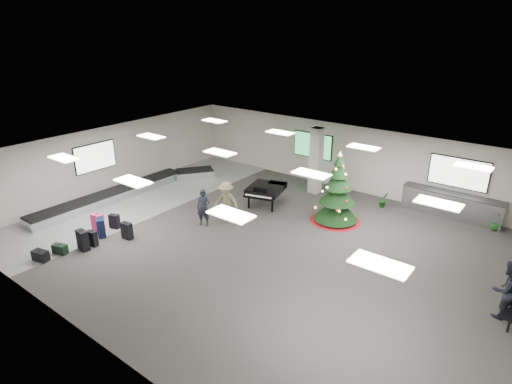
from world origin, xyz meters
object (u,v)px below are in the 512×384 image
Objects in this scene: baggage_carousel at (130,191)px; service_counter at (451,205)px; traveler_b at (226,202)px; potted_plant_left at (383,200)px; potted_plant_right at (496,221)px; traveler_a at (204,208)px; pink_suitcase at (98,223)px; christmas_tree at (337,198)px; traveler_bench at (506,290)px; grand_piano at (265,190)px.

baggage_carousel is 14.50m from service_counter.
traveler_b reaches higher than service_counter.
potted_plant_left is 4.46m from potted_plant_right.
traveler_b reaches higher than traveler_a.
service_counter is at bearing 31.71° from pink_suitcase.
potted_plant_right is (14.63, 6.54, 0.18)m from baggage_carousel.
potted_plant_right is at bearing 30.00° from christmas_tree.
pink_suitcase is 0.43× the size of traveler_b.
baggage_carousel is 5.16m from traveler_a.
service_counter is 4.97m from christmas_tree.
baggage_carousel is 15.85m from traveler_bench.
pink_suitcase is 0.35× the size of grand_piano.
potted_plant_left is (4.55, 5.40, -0.51)m from traveler_b.
potted_plant_left is at bearing -86.30° from traveler_bench.
traveler_bench is at bearing 4.44° from pink_suitcase.
traveler_a is (-0.75, -3.18, 0.02)m from grand_piano.
potted_plant_left is at bearing 21.43° from traveler_a.
traveler_a is 0.96m from traveler_b.
traveler_b is at bearing -139.42° from service_counter.
baggage_carousel is 2.40× the size of service_counter.
traveler_b is 2.40× the size of potted_plant_left.
service_counter is 6.78m from traveler_bench.
service_counter is at bearing 173.89° from potted_plant_right.
potted_plant_right is (4.42, 0.57, 0.03)m from potted_plant_left.
grand_piano is 2.40m from traveler_b.
pink_suitcase is 0.49× the size of traveler_a.
service_counter reaches higher than pink_suitcase.
traveler_bench reaches higher than pink_suitcase.
grand_piano is at bearing -55.91° from traveler_bench.
christmas_tree is 3.86× the size of potted_plant_right.
grand_piano is 1.22× the size of traveler_b.
pink_suitcase is 12.16m from potted_plant_left.
pink_suitcase is at bearing -131.06° from potted_plant_left.
service_counter is 2.30× the size of traveler_bench.
potted_plant_right is at bearing 6.88° from grand_piano.
christmas_tree reaches higher than potted_plant_right.
potted_plant_left is at bearing -172.67° from potted_plant_right.
pink_suitcase is 0.25× the size of christmas_tree.
traveler_bench reaches higher than traveler_a.
service_counter is 1.33× the size of christmas_tree.
christmas_tree reaches higher than potted_plant_left.
traveler_a reaches higher than grand_piano.
grand_piano is at bearing 71.67° from traveler_b.
traveler_a is (-7.72, -6.95, 0.22)m from service_counter.
service_counter is at bearing 27.59° from traveler_b.
traveler_b is 10.79m from potted_plant_right.
traveler_b is at bearing -141.37° from christmas_tree.
christmas_tree is at bearing -150.00° from potted_plant_right.
potted_plant_right is at bearing 20.63° from traveler_b.
pink_suitcase is at bearing -141.89° from potted_plant_right.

